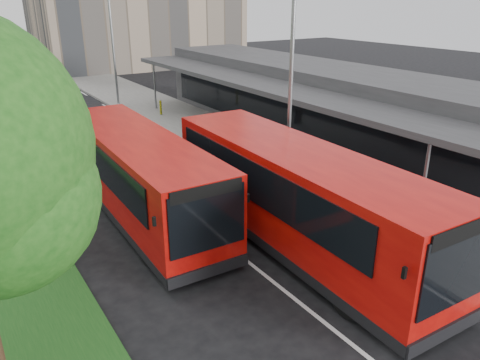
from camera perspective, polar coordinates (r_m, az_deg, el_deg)
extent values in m
plane|color=black|center=(15.48, -2.03, -7.61)|extent=(120.00, 120.00, 0.00)
cube|color=slate|center=(34.97, -10.68, 8.80)|extent=(5.00, 80.00, 0.15)
cube|color=silver|center=(28.52, -17.86, 5.15)|extent=(0.12, 70.00, 0.01)
cube|color=silver|center=(15.92, 12.11, -7.22)|extent=(0.12, 2.00, 0.01)
cube|color=silver|center=(20.13, 0.13, -0.45)|extent=(0.12, 2.00, 0.01)
cube|color=silver|center=(25.08, -7.40, 3.85)|extent=(0.12, 2.00, 0.01)
cube|color=silver|center=(30.40, -12.41, 6.65)|extent=(0.12, 2.00, 0.01)
cube|color=silver|center=(35.94, -15.93, 8.58)|extent=(0.12, 2.00, 0.01)
cube|color=silver|center=(41.61, -18.53, 9.97)|extent=(0.12, 2.00, 0.01)
cube|color=silver|center=(47.36, -20.51, 11.01)|extent=(0.12, 2.00, 0.01)
cube|color=silver|center=(53.17, -22.08, 11.82)|extent=(0.12, 2.00, 0.01)
cube|color=silver|center=(59.01, -23.34, 12.46)|extent=(0.12, 2.00, 0.01)
cube|color=#2F2F31|center=(27.14, 9.30, 9.45)|extent=(5.00, 26.00, 4.00)
cube|color=black|center=(25.64, 5.00, 8.03)|extent=(0.06, 24.00, 2.20)
cube|color=#2F2F31|center=(24.54, 2.71, 11.54)|extent=(2.80, 26.00, 0.25)
cylinder|color=gray|center=(16.53, 21.44, -0.90)|extent=(0.12, 0.12, 3.30)
cylinder|color=gray|center=(33.72, -10.34, 11.10)|extent=(0.12, 0.12, 3.30)
cylinder|color=gray|center=(17.91, 6.16, 10.50)|extent=(0.16, 0.16, 8.00)
cylinder|color=gray|center=(35.58, -15.21, 15.32)|extent=(0.16, 0.16, 8.00)
cube|color=red|center=(14.72, 7.00, -1.62)|extent=(3.03, 11.30, 2.83)
cube|color=black|center=(15.31, 6.76, -6.39)|extent=(3.05, 11.32, 0.32)
cube|color=black|center=(11.22, 25.16, -9.77)|extent=(2.40, 0.13, 1.87)
cube|color=black|center=(19.03, -3.38, 5.33)|extent=(2.35, 0.13, 1.39)
cube|color=black|center=(14.03, 1.91, -0.41)|extent=(0.36, 9.61, 1.28)
cube|color=black|center=(15.58, 10.31, 1.52)|extent=(0.36, 9.61, 1.28)
cube|color=black|center=(12.11, 23.93, -16.55)|extent=(2.67, 0.17, 0.37)
cube|color=black|center=(10.81, 25.96, -5.64)|extent=(2.24, 0.11, 0.37)
cube|color=black|center=(10.12, 19.39, -10.63)|extent=(0.08, 0.08, 0.27)
cylinder|color=black|center=(12.33, 13.10, -14.00)|extent=(0.35, 0.97, 0.96)
cylinder|color=black|center=(13.78, 19.99, -10.70)|extent=(0.35, 0.97, 0.96)
cylinder|color=black|center=(17.48, -3.43, -2.32)|extent=(0.35, 0.97, 0.96)
cylinder|color=black|center=(18.54, 2.70, -0.88)|extent=(0.35, 0.97, 0.96)
cube|color=red|center=(17.13, -12.26, 1.04)|extent=(2.77, 10.62, 2.66)
cube|color=black|center=(17.61, -11.93, -2.94)|extent=(2.79, 10.64, 0.30)
cube|color=black|center=(12.51, -3.95, -4.97)|extent=(2.26, 0.10, 1.76)
cube|color=black|center=(21.87, -17.16, 6.19)|extent=(2.21, 0.10, 1.31)
cube|color=black|center=(16.91, -16.80, 2.05)|extent=(0.27, 9.05, 1.21)
cube|color=black|center=(17.66, -8.83, 3.55)|extent=(0.27, 9.05, 1.21)
cube|color=black|center=(13.27, -3.76, -11.03)|extent=(2.52, 0.14, 0.35)
cube|color=black|center=(12.15, -4.03, -1.38)|extent=(2.11, 0.09, 0.35)
cube|color=black|center=(12.07, -10.42, -4.99)|extent=(0.08, 0.08, 0.25)
cube|color=black|center=(13.21, 0.97, -2.22)|extent=(0.08, 0.08, 0.25)
cylinder|color=black|center=(14.38, -11.12, -8.41)|extent=(0.32, 0.91, 0.91)
cylinder|color=black|center=(15.12, -3.61, -6.46)|extent=(0.32, 0.91, 0.91)
cylinder|color=black|center=(20.39, -18.08, 0.07)|extent=(0.32, 0.91, 0.91)
cylinder|color=black|center=(20.91, -12.51, 1.18)|extent=(0.32, 0.91, 0.91)
cylinder|color=#392517|center=(26.10, -4.33, 5.97)|extent=(0.53, 0.53, 0.85)
cylinder|color=#ECEC0C|center=(32.01, -9.65, 8.71)|extent=(0.18, 0.18, 0.93)
imported|color=#63100E|center=(51.23, -23.87, 12.02)|extent=(1.71, 4.07, 1.37)
imported|color=navy|center=(56.12, -27.05, 12.08)|extent=(1.95, 3.60, 1.12)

